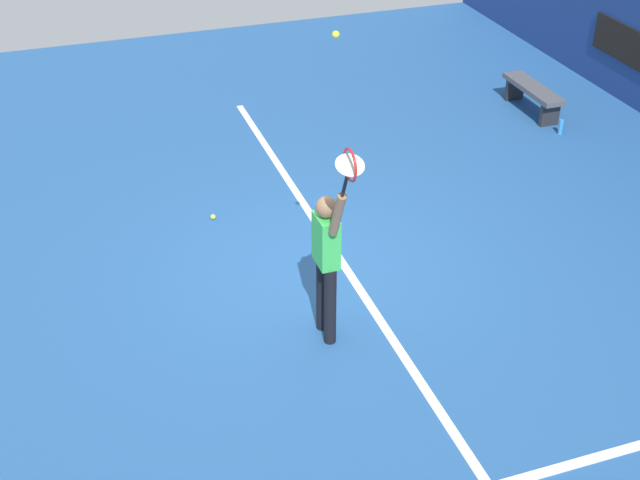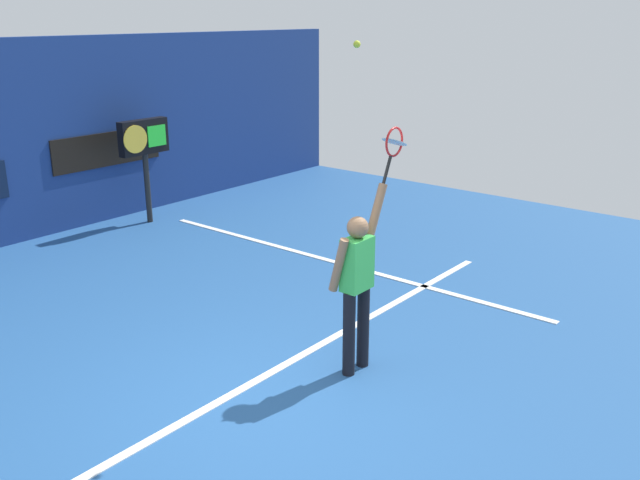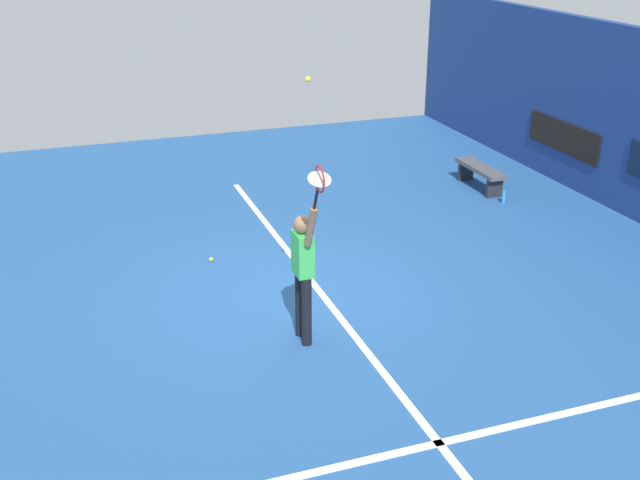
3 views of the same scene
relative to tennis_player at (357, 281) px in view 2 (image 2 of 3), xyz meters
name	(u,v)px [view 2 (image 2 of 3)]	position (x,y,z in m)	size (l,w,h in m)	color
ground_plane	(259,409)	(-1.22, 0.25, -1.01)	(18.00, 18.00, 0.00)	#23518C
sponsor_banner_starboard	(108,149)	(1.78, 6.81, 0.28)	(2.20, 0.03, 0.60)	black
court_baseline	(231,395)	(-1.22, 0.64, -1.00)	(10.00, 0.10, 0.01)	white
court_sideline	(332,261)	(2.48, 2.25, -1.00)	(0.10, 7.00, 0.01)	white
tennis_player	(357,281)	(0.00, 0.00, 0.00)	(0.72, 0.31, 1.96)	black
tennis_racket	(394,145)	(0.59, 0.00, 1.31)	(0.41, 0.27, 0.62)	black
tennis_ball	(357,44)	(0.02, 0.06, 2.32)	(0.07, 0.07, 0.07)	#CCE033
scoreboard_clock	(144,142)	(2.07, 6.13, 0.44)	(0.96, 0.20, 1.85)	black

